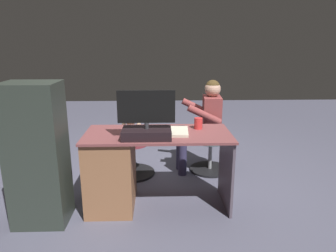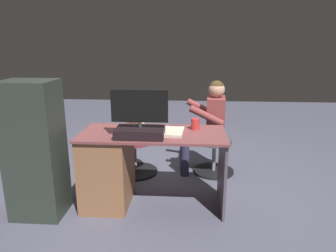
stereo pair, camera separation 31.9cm
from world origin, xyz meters
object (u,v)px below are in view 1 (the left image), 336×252
at_px(desk, 120,168).
at_px(teddy_bear, 130,127).
at_px(tv_remote, 124,135).
at_px(visitor_chair, 210,151).
at_px(cup, 198,123).
at_px(person, 204,119).
at_px(office_chair_teddy, 131,155).
at_px(keyboard, 162,129).
at_px(monitor, 146,125).
at_px(computer_mouse, 132,129).

xyz_separation_m(desk, teddy_bear, (-0.04, -0.74, 0.19)).
height_order(tv_remote, visitor_chair, tv_remote).
distance_m(cup, teddy_bear, 0.94).
xyz_separation_m(teddy_bear, person, (-0.85, -0.05, 0.07)).
xyz_separation_m(office_chair_teddy, teddy_bear, (-0.00, -0.01, 0.34)).
bearing_deg(desk, cup, -169.91).
bearing_deg(person, keyboard, 54.14).
bearing_deg(desk, office_chair_teddy, -93.01).
relative_size(desk, keyboard, 3.14).
distance_m(desk, teddy_bear, 0.77).
distance_m(tv_remote, person, 1.21).
bearing_deg(monitor, person, -124.40).
bearing_deg(monitor, keyboard, -120.09).
bearing_deg(tv_remote, visitor_chair, -135.34).
bearing_deg(visitor_chair, desk, 39.53).
distance_m(cup, visitor_chair, 0.88).
relative_size(computer_mouse, tv_remote, 0.64).
relative_size(desk, visitor_chair, 2.74).
xyz_separation_m(desk, person, (-0.89, -0.80, 0.26)).
bearing_deg(desk, keyboard, -164.75).
height_order(office_chair_teddy, visitor_chair, same).
height_order(keyboard, tv_remote, keyboard).
distance_m(monitor, computer_mouse, 0.28).
bearing_deg(desk, monitor, 150.69).
relative_size(cup, teddy_bear, 0.33).
relative_size(keyboard, office_chair_teddy, 0.79).
bearing_deg(desk, teddy_bear, -92.97).
height_order(cup, tv_remote, cup).
xyz_separation_m(desk, visitor_chair, (-0.97, -0.80, -0.13)).
height_order(teddy_bear, person, person).
relative_size(monitor, office_chair_teddy, 0.91).
bearing_deg(monitor, desk, -29.31).
relative_size(desk, tv_remote, 8.79).
relative_size(computer_mouse, office_chair_teddy, 0.18).
distance_m(tv_remote, teddy_bear, 0.84).
distance_m(keyboard, computer_mouse, 0.28).
height_order(desk, teddy_bear, teddy_bear).
height_order(cup, teddy_bear, cup).
bearing_deg(desk, tv_remote, 124.99).
xyz_separation_m(teddy_bear, visitor_chair, (-0.93, -0.06, -0.32)).
xyz_separation_m(cup, visitor_chair, (-0.24, -0.67, -0.52)).
bearing_deg(person, monitor, 55.60).
distance_m(computer_mouse, office_chair_teddy, 0.82).
xyz_separation_m(computer_mouse, tv_remote, (0.06, 0.17, -0.01)).
height_order(desk, computer_mouse, computer_mouse).
bearing_deg(teddy_bear, person, -176.33).
height_order(keyboard, office_chair_teddy, keyboard).
relative_size(cup, visitor_chair, 0.22).
distance_m(monitor, office_chair_teddy, 1.07).
bearing_deg(monitor, tv_remote, -16.97).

